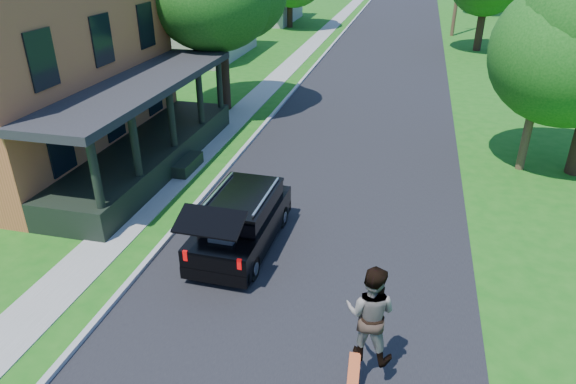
# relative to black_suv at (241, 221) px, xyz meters

# --- Properties ---
(ground) EXTENTS (140.00, 140.00, 0.00)m
(ground) POSITION_rel_black_suv_xyz_m (1.96, -1.77, -0.77)
(ground) COLOR #186113
(ground) RESTS_ON ground
(street) EXTENTS (8.00, 120.00, 0.02)m
(street) POSITION_rel_black_suv_xyz_m (1.96, 18.23, -0.77)
(street) COLOR black
(street) RESTS_ON ground
(curb) EXTENTS (0.15, 120.00, 0.12)m
(curb) POSITION_rel_black_suv_xyz_m (-2.09, 18.23, -0.77)
(curb) COLOR #A3A39E
(curb) RESTS_ON ground
(sidewalk) EXTENTS (1.30, 120.00, 0.03)m
(sidewalk) POSITION_rel_black_suv_xyz_m (-3.64, 18.23, -0.77)
(sidewalk) COLOR gray
(sidewalk) RESTS_ON ground
(front_walk) EXTENTS (6.50, 1.20, 0.03)m
(front_walk) POSITION_rel_black_suv_xyz_m (-7.54, 4.23, -0.77)
(front_walk) COLOR gray
(front_walk) RESTS_ON ground
(black_suv) EXTENTS (1.75, 4.35, 2.01)m
(black_suv) POSITION_rel_black_suv_xyz_m (0.00, 0.00, 0.00)
(black_suv) COLOR black
(black_suv) RESTS_ON ground
(skateboarder) EXTENTS (1.05, 0.88, 1.93)m
(skateboarder) POSITION_rel_black_suv_xyz_m (3.68, -3.72, 0.72)
(skateboarder) COLOR black
(skateboarder) RESTS_ON ground
(skateboard) EXTENTS (0.24, 0.61, 0.60)m
(skateboard) POSITION_rel_black_suv_xyz_m (3.50, -4.20, -0.36)
(skateboard) COLOR #C13F10
(skateboard) RESTS_ON ground
(utility_pole_near) EXTENTS (1.77, 0.54, 9.66)m
(utility_pole_near) POSITION_rel_black_suv_xyz_m (8.01, 7.20, 4.22)
(utility_pole_near) COLOR #463020
(utility_pole_near) RESTS_ON ground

